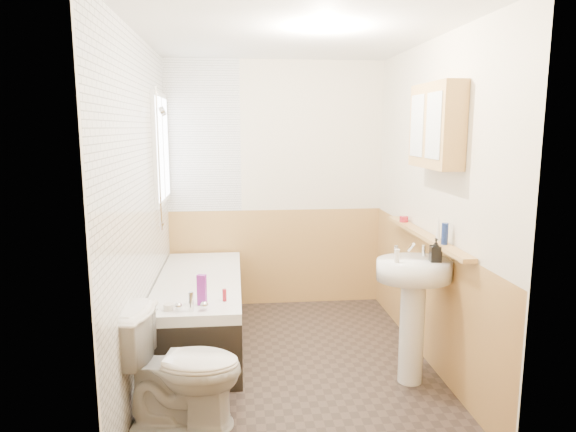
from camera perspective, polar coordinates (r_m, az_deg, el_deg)
The scene contains 26 objects.
floor at distance 4.25m, azimuth 0.22°, elevation -15.82°, with size 2.80×2.80×0.00m, color #2C231F.
ceiling at distance 3.89m, azimuth 0.24°, elevation 19.62°, with size 2.80×2.80×0.00m, color white.
wall_back at distance 5.27m, azimuth -1.41°, elevation 3.41°, with size 2.20×0.02×2.50m, color beige.
wall_front at distance 2.50m, azimuth 3.68°, elevation -3.82°, with size 2.20×0.02×2.50m, color beige.
wall_left at distance 3.92m, azimuth -16.14°, elevation 0.78°, with size 0.02×2.80×2.50m, color beige.
wall_right at distance 4.14m, azimuth 15.69°, elevation 1.28°, with size 0.02×2.80×2.50m, color beige.
wainscot_right at distance 4.31m, azimuth 14.94°, elevation -8.64°, with size 0.01×2.80×1.00m, color tan.
wainscot_front at distance 2.80m, azimuth 3.42°, elevation -18.82°, with size 2.20×0.01×1.00m, color tan.
wainscot_back at distance 5.38m, azimuth -1.36°, elevation -4.58°, with size 2.20×0.01×1.00m, color tan.
tile_cladding_left at distance 3.91m, azimuth -15.82°, elevation 0.79°, with size 0.01×2.80×2.50m, color white.
tile_return_back at distance 5.20m, azimuth -9.49°, elevation 8.72°, with size 0.75×0.01×1.50m, color white.
window at distance 4.81m, azimuth -13.83°, elevation 7.29°, with size 0.03×0.79×0.99m.
bathtub at distance 4.54m, azimuth -9.75°, elevation -10.15°, with size 0.70×1.79×0.71m.
shower_riser at distance 4.47m, azimuth -14.10°, elevation 7.39°, with size 0.10×0.08×1.21m.
toilet at distance 3.37m, azimuth -11.75°, elevation -16.21°, with size 0.42×0.76×0.74m, color white.
sink at distance 3.81m, azimuth 13.73°, elevation -8.60°, with size 0.54×0.43×1.03m.
pine_shelf at distance 4.10m, azimuth 14.95°, elevation -2.10°, with size 0.10×1.56×0.03m, color tan.
medicine_cabinet at distance 3.83m, azimuth 16.11°, elevation 9.60°, with size 0.17×0.66×0.60m.
foam_can at distance 3.74m, azimuth 17.02°, elevation -1.90°, with size 0.05×0.05×0.15m, color navy.
green_bottle at distance 3.84m, azimuth 16.37°, elevation -1.28°, with size 0.04×0.04×0.19m, color silver.
black_jar at distance 4.55m, azimuth 12.76°, elevation -0.33°, with size 0.07×0.07×0.05m, color maroon.
soap_bottle at distance 3.71m, azimuth 16.05°, elevation -4.32°, with size 0.07×0.17×0.08m, color black.
clear_bottle at distance 3.62m, azimuth 12.01°, elevation -4.35°, with size 0.03×0.03×0.09m, color silver.
blue_gel at distance 3.78m, azimuth -9.55°, elevation -8.10°, with size 0.06×0.04×0.23m, color purple.
cream_jar at distance 3.75m, azimuth -13.14°, elevation -9.82°, with size 0.07×0.07×0.04m, color silver.
orange_bottle at distance 3.85m, azimuth -7.07°, elevation -8.72°, with size 0.03×0.03×0.09m, color maroon.
Camera 1 is at (-0.41, -3.81, 1.84)m, focal length 32.00 mm.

